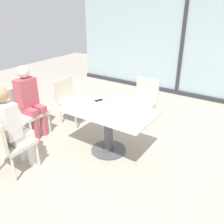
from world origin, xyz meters
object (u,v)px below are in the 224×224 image
Objects in this scene: wine_glass_2 at (145,105)px; chair_far_left at (70,98)px; wine_glass_5 at (109,107)px; coffee_cup at (124,122)px; wine_glass_6 at (124,106)px; person_front_left at (11,125)px; wine_glass_0 at (122,96)px; handbag_0 at (21,138)px; person_side_end at (29,98)px; wine_glass_1 at (109,92)px; dining_table_main at (108,120)px; chair_side_end at (27,108)px; chair_front_left at (7,142)px; cell_phone_on_table at (99,100)px; wine_glass_3 at (135,113)px; chair_near_window at (143,99)px; wine_glass_4 at (136,108)px.

chair_far_left is at bearing 169.94° from wine_glass_2.
coffee_cup is at bearing -20.43° from wine_glass_5.
person_front_left is at bearing -135.72° from wine_glass_6.
wine_glass_0 is 0.62× the size of handbag_0.
person_side_end is 1.38m from wine_glass_1.
chair_side_end is (-1.53, -0.31, -0.05)m from dining_table_main.
wine_glass_6 reaches higher than handbag_0.
chair_side_end is 1.06m from person_front_left.
handbag_0 is (0.13, -0.37, -0.56)m from person_side_end.
chair_front_left is at bearing -124.77° from dining_table_main.
wine_glass_5 reaches higher than dining_table_main.
wine_glass_5 is at bearing -25.06° from chair_far_left.
chair_side_end is 1.00× the size of chair_far_left.
wine_glass_1 is at bearing 64.15° from cell_phone_on_table.
person_front_left is at bearing 90.00° from chair_front_left.
wine_glass_1 is at bearing 123.14° from dining_table_main.
person_side_end is 6.81× the size of wine_glass_0.
chair_front_left is 1.45m from wine_glass_5.
coffee_cup reaches higher than dining_table_main.
wine_glass_6 is at bearing -0.99° from dining_table_main.
coffee_cup is at bearing -118.39° from wine_glass_3.
wine_glass_0 is at bearing -87.28° from chair_near_window.
person_side_end is 6.81× the size of wine_glass_4.
chair_front_left is at bearing -109.15° from chair_near_window.
chair_side_end is 4.70× the size of wine_glass_6.
wine_glass_6 is 0.62× the size of handbag_0.
handbag_0 is (-1.75, -0.70, -0.72)m from wine_glass_4.
cell_phone_on_table is at bearing 157.46° from wine_glass_3.
chair_near_window is 1.28m from wine_glass_6.
wine_glass_4 is at bearing -35.67° from wine_glass_0.
wine_glass_5 is at bearing 159.57° from coffee_cup.
wine_glass_0 is 0.67m from wine_glass_3.
wine_glass_4 is 1.28× the size of cell_phone_on_table.
wine_glass_1 is 1.28× the size of cell_phone_on_table.
wine_glass_0 is 1.00× the size of wine_glass_3.
wine_glass_1 and wine_glass_5 have the same top height.
wine_glass_2 is (1.75, -0.31, 0.37)m from chair_far_left.
dining_table_main is at bearing -97.53° from wine_glass_0.
chair_near_window is at bearing 70.01° from person_front_left.
chair_near_window is at bearing 92.72° from wine_glass_0.
wine_glass_3 reaches higher than chair_far_left.
person_side_end reaches higher than wine_glass_6.
coffee_cup is (0.33, -0.12, -0.09)m from wine_glass_5.
wine_glass_2 is (0.73, -0.17, 0.00)m from wine_glass_1.
wine_glass_3 is at bearing -67.04° from wine_glass_4.
dining_table_main is at bearing -20.89° from chair_far_left.
wine_glass_1 and wine_glass_3 have the same top height.
handbag_0 is at bearing -163.60° from wine_glass_3.
person_side_end is 6.81× the size of wine_glass_3.
dining_table_main is 7.51× the size of wine_glass_2.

